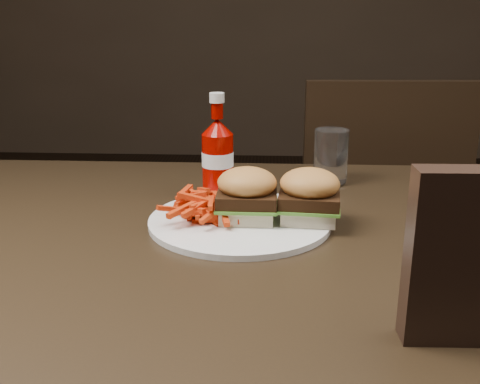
{
  "coord_description": "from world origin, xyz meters",
  "views": [
    {
      "loc": [
        0.04,
        -0.81,
        1.07
      ],
      "look_at": [
        -0.0,
        0.03,
        0.8
      ],
      "focal_mm": 42.0,
      "sensor_mm": 36.0,
      "label": 1
    }
  ],
  "objects_px": {
    "chair_far": "(365,234)",
    "tumbler": "(331,156)",
    "ketchup_bottle": "(218,165)",
    "plate": "(240,221)",
    "dining_table": "(242,241)"
  },
  "relations": [
    {
      "from": "dining_table",
      "to": "ketchup_bottle",
      "type": "height_order",
      "value": "ketchup_bottle"
    },
    {
      "from": "plate",
      "to": "ketchup_bottle",
      "type": "relative_size",
      "value": 2.58
    },
    {
      "from": "dining_table",
      "to": "chair_far",
      "type": "xyz_separation_m",
      "value": [
        0.33,
        0.79,
        -0.3
      ]
    },
    {
      "from": "dining_table",
      "to": "tumbler",
      "type": "bearing_deg",
      "value": 58.07
    },
    {
      "from": "ketchup_bottle",
      "to": "tumbler",
      "type": "distance_m",
      "value": 0.23
    },
    {
      "from": "dining_table",
      "to": "plate",
      "type": "xyz_separation_m",
      "value": [
        -0.0,
        0.02,
        0.03
      ]
    },
    {
      "from": "chair_far",
      "to": "tumbler",
      "type": "height_order",
      "value": "tumbler"
    },
    {
      "from": "plate",
      "to": "ketchup_bottle",
      "type": "bearing_deg",
      "value": 108.92
    },
    {
      "from": "ketchup_bottle",
      "to": "tumbler",
      "type": "xyz_separation_m",
      "value": [
        0.21,
        0.1,
        -0.01
      ]
    },
    {
      "from": "plate",
      "to": "tumbler",
      "type": "relative_size",
      "value": 2.8
    },
    {
      "from": "plate",
      "to": "tumbler",
      "type": "bearing_deg",
      "value": 54.88
    },
    {
      "from": "plate",
      "to": "ketchup_bottle",
      "type": "height_order",
      "value": "ketchup_bottle"
    },
    {
      "from": "chair_far",
      "to": "ketchup_bottle",
      "type": "distance_m",
      "value": 0.83
    },
    {
      "from": "dining_table",
      "to": "plate",
      "type": "height_order",
      "value": "plate"
    },
    {
      "from": "plate",
      "to": "tumbler",
      "type": "xyz_separation_m",
      "value": [
        0.16,
        0.23,
        0.05
      ]
    }
  ]
}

